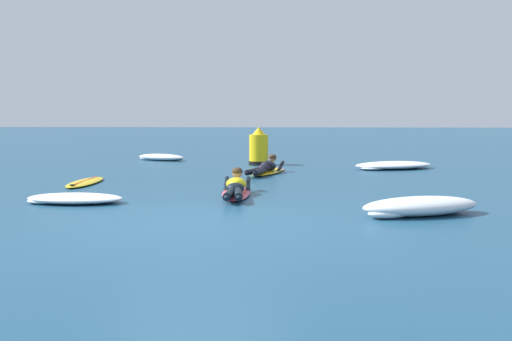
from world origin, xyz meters
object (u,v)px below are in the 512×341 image
drifting_surfboard (85,182)px  channel_marker_buoy (259,149)px  surfer_far (267,169)px  surfer_near (236,188)px

drifting_surfboard → channel_marker_buoy: 6.48m
surfer_far → surfer_near: bearing=-95.2°
surfer_near → channel_marker_buoy: channel_marker_buoy is taller
surfer_near → drifting_surfboard: surfer_near is taller
drifting_surfboard → surfer_far: bearing=32.5°
channel_marker_buoy → surfer_near: bearing=-89.9°
surfer_far → channel_marker_buoy: 2.87m
drifting_surfboard → channel_marker_buoy: channel_marker_buoy is taller
channel_marker_buoy → surfer_far: bearing=-82.2°
surfer_near → surfer_far: 4.23m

